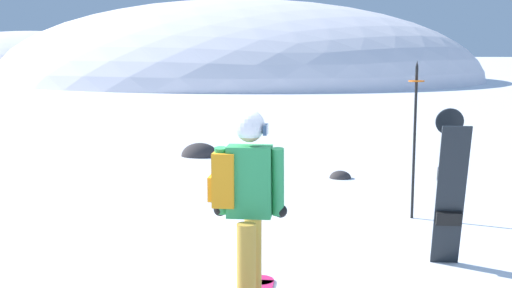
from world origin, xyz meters
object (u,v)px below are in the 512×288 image
at_px(snowboarder_main, 246,207).
at_px(piste_marker_near, 415,130).
at_px(spare_snowboard, 450,189).
at_px(rock_mid, 340,178).
at_px(rock_small, 200,156).

distance_m(snowboarder_main, piste_marker_near, 3.81).
relative_size(snowboarder_main, spare_snowboard, 1.14).
xyz_separation_m(snowboarder_main, rock_mid, (0.95, 5.94, -0.92)).
bearing_deg(rock_small, piste_marker_near, -51.89).
relative_size(snowboarder_main, rock_small, 2.40).
bearing_deg(snowboarder_main, spare_snowboard, 36.21).
xyz_separation_m(piste_marker_near, rock_mid, (-0.85, 2.59, -1.16)).
bearing_deg(piste_marker_near, rock_mid, 108.25).
bearing_deg(rock_mid, snowboarder_main, -99.05).
xyz_separation_m(piste_marker_near, rock_small, (-3.66, 4.66, -1.16)).
bearing_deg(rock_mid, piste_marker_near, -71.75).
height_order(piste_marker_near, rock_small, piste_marker_near).
bearing_deg(spare_snowboard, snowboarder_main, -143.79).
bearing_deg(spare_snowboard, rock_small, 119.47).
distance_m(spare_snowboard, rock_small, 7.65).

